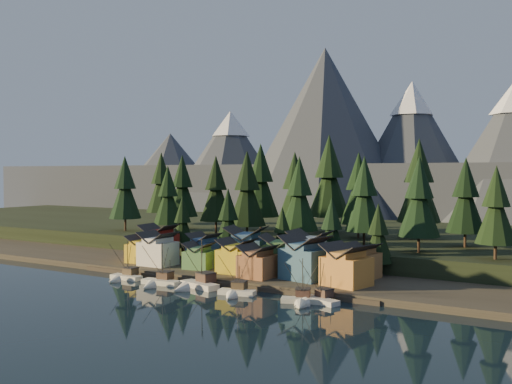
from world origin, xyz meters
The scene contains 45 objects.
ground centered at (0.00, 0.00, 0.00)m, with size 500.00×500.00×0.00m, color black.
shore_strip centered at (0.00, 40.00, 0.75)m, with size 400.00×50.00×1.50m, color #322E24.
hillside centered at (0.00, 90.00, 3.00)m, with size 420.00×100.00×6.00m, color black.
dock centered at (0.00, 16.50, 0.50)m, with size 80.00×4.00×1.00m, color #483F34.
mountain_ridge centered at (-4.20, 213.59, 26.06)m, with size 560.00×190.00×90.00m.
boat_1 centered at (-21.79, 9.22, 2.02)m, with size 8.39×9.13×10.34m.
boat_2 centered at (-10.39, 8.52, 2.01)m, with size 9.74×10.49×10.75m.
boat_3 centered at (-0.83, 10.00, 2.37)m, with size 10.84×11.39×12.33m.
boat_4 centered at (10.73, 8.52, 2.02)m, with size 8.47×8.98×10.22m.
boat_5 centered at (26.06, 8.84, 1.85)m, with size 8.95×9.35×9.83m.
boat_6 centered at (28.04, 10.48, 1.80)m, with size 9.90×10.26×10.02m.
house_front_0 centered at (-29.90, 24.87, 5.33)m, with size 8.00×7.64×7.29m.
house_front_1 centered at (-23.20, 23.46, 6.09)m, with size 8.50×8.17×8.73m.
house_front_2 centered at (-10.68, 24.74, 4.97)m, with size 7.74×7.79×6.60m.
house_front_3 centered at (0.68, 24.54, 5.82)m, with size 8.50×8.14×8.22m.
house_front_4 centered at (8.30, 21.83, 5.47)m, with size 7.79×8.35×7.56m.
house_front_5 centered at (18.74, 25.38, 6.77)m, with size 11.12×10.45×10.03m.
house_front_6 centered at (29.57, 23.41, 6.24)m, with size 10.78×10.42×9.01m.
house_back_0 centered at (-30.10, 31.85, 6.60)m, with size 9.84×9.53×9.71m.
house_back_1 centered at (-14.00, 31.33, 5.83)m, with size 7.52×7.61×8.24m.
house_back_2 centered at (-1.68, 32.81, 6.97)m, with size 11.64×11.04×10.42m.
house_back_3 centered at (9.38, 30.68, 6.32)m, with size 10.75×10.04×9.17m.
house_back_4 centered at (16.50, 32.85, 6.92)m, with size 9.94×9.59×10.32m.
house_back_5 centered at (29.23, 33.75, 5.70)m, with size 8.19×8.27×7.99m.
tree_hill_0 centered at (-62.00, 52.00, 19.97)m, with size 10.97×10.97×25.56m.
tree_hill_1 centered at (-50.00, 68.00, 20.27)m, with size 11.21×11.21×26.10m.
tree_hill_2 centered at (-40.00, 48.00, 18.07)m, with size 9.48×9.48×22.09m.
tree_hill_3 centered at (-30.00, 60.00, 19.88)m, with size 10.90×10.90×25.39m.
tree_hill_4 centered at (-22.00, 75.00, 22.26)m, with size 12.76×12.76×29.73m.
tree_hill_5 centered at (-12.00, 50.00, 20.38)m, with size 11.29×11.29×26.31m.
tree_hill_6 centered at (-4.00, 65.00, 20.40)m, with size 11.31×11.31×26.35m.
tree_hill_7 centered at (6.00, 48.00, 19.29)m, with size 10.44×10.44×24.32m.
tree_hill_8 centered at (14.00, 72.00, 20.27)m, with size 11.20×11.20×26.10m.
tree_hill_9 centered at (22.00, 55.00, 19.31)m, with size 10.46×10.46×24.36m.
tree_hill_10 centered at (30.00, 80.00, 22.46)m, with size 12.92×12.92×30.10m.
tree_hill_11 centered at (38.00, 50.00, 19.19)m, with size 10.36×10.36×24.13m.
tree_hill_12 centered at (46.00, 66.00, 19.09)m, with size 10.28×10.28×23.95m.
tree_hill_13 centered at (56.00, 48.00, 17.80)m, with size 9.27×9.27×21.59m.
tree_hill_15 centered at (0.00, 82.00, 23.71)m, with size 13.90×13.90×32.39m.
tree_hill_16 centered at (-68.00, 78.00, 21.12)m, with size 11.87×11.87×27.66m.
tree_shore_0 centered at (-28.00, 40.00, 11.07)m, with size 7.52×7.52×17.52m.
tree_shore_1 centered at (-12.00, 40.00, 12.45)m, with size 8.60×8.60×20.04m.
tree_shore_2 centered at (5.00, 40.00, 9.92)m, with size 6.62×6.62×15.43m.
tree_shore_3 centered at (19.00, 40.00, 11.47)m, with size 7.84×7.84×18.25m.
tree_shore_4 centered at (31.00, 40.00, 10.85)m, with size 7.35×7.35×17.12m.
Camera 1 is at (75.27, -91.44, 25.96)m, focal length 40.00 mm.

